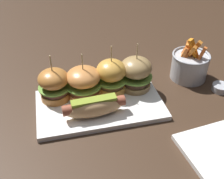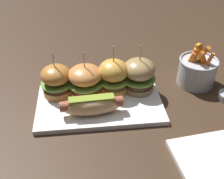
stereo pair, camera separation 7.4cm
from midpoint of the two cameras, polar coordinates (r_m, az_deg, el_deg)
ground_plane at (r=0.77m, az=0.24°, el=-3.48°), size 3.00×3.00×0.00m
platter_main at (r=0.77m, az=0.24°, el=-3.08°), size 0.34×0.19×0.01m
hot_dog at (r=0.71m, az=-1.17°, el=-3.28°), size 0.16×0.06×0.05m
slider_far_left at (r=0.77m, az=-8.60°, el=1.77°), size 0.09×0.09×0.13m
slider_center_left at (r=0.77m, az=-2.69°, el=1.74°), size 0.10×0.10×0.13m
slider_center_right at (r=0.78m, az=3.05°, el=2.63°), size 0.09×0.09×0.14m
slider_far_right at (r=0.79m, az=8.18°, el=2.93°), size 0.09×0.09×0.14m
fries_bucket at (r=0.88m, az=19.26°, el=3.57°), size 0.11×0.11×0.14m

